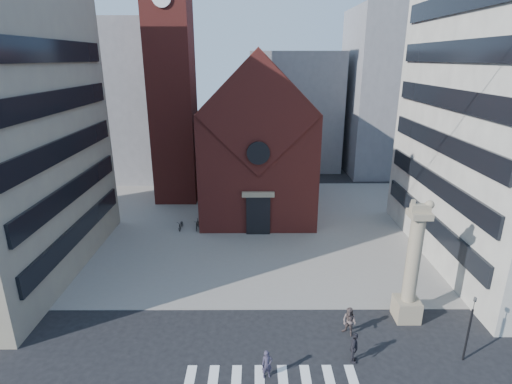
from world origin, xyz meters
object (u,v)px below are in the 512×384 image
traffic_light (469,327)px  pedestrian_0 (267,364)px  lion_column (411,274)px  pedestrian_1 (349,322)px  pedestrian_2 (354,348)px  scooter_0 (181,225)px

traffic_light → pedestrian_0: (-11.70, -1.28, -1.44)m
traffic_light → lion_column: bearing=116.5°
pedestrian_1 → pedestrian_2: bearing=-51.3°
pedestrian_0 → scooter_0: 22.01m
traffic_light → scooter_0: size_ratio=2.35×
traffic_light → pedestrian_0: 11.85m
traffic_light → pedestrian_1: traffic_light is taller
traffic_light → pedestrian_2: (-6.57, -0.10, -1.31)m
traffic_light → pedestrian_1: bearing=159.9°
lion_column → pedestrian_1: lion_column is taller
lion_column → pedestrian_0: (-9.71, -5.28, -2.61)m
pedestrian_2 → scooter_0: bearing=57.7°
lion_column → pedestrian_0: size_ratio=5.09×
traffic_light → pedestrian_1: 6.84m
lion_column → scooter_0: 23.70m
traffic_light → pedestrian_1: size_ratio=2.20×
pedestrian_1 → pedestrian_2: (-0.26, -2.41, -0.01)m
lion_column → pedestrian_0: 11.35m
lion_column → traffic_light: (1.99, -4.00, -1.17)m
traffic_light → scooter_0: 27.73m
pedestrian_1 → traffic_light: bearing=24.8°
lion_column → traffic_light: lion_column is taller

